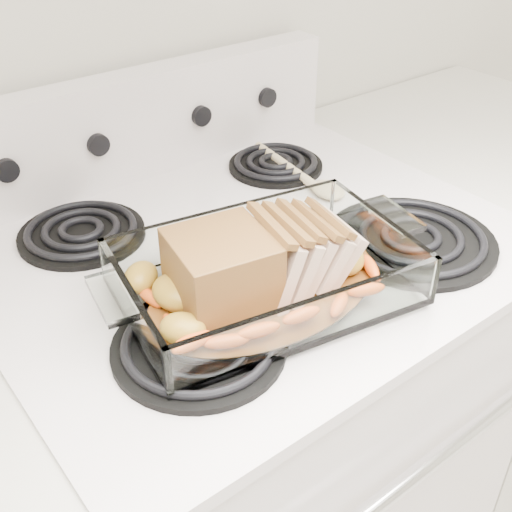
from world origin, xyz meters
TOP-DOWN VIEW (x-y plane):
  - electric_range at (0.00, 1.66)m, footprint 0.78×0.70m
  - counter_right at (0.67, 1.66)m, footprint 0.58×0.68m
  - baking_dish at (-0.07, 1.52)m, footprint 0.36×0.24m
  - pork_roast at (-0.09, 1.52)m, footprint 0.24×0.12m
  - roast_vegetables at (-0.07, 1.56)m, footprint 0.33×0.18m
  - wooden_spoon at (0.20, 1.73)m, footprint 0.05×0.25m

SIDE VIEW (x-z plane):
  - counter_right at x=0.67m, z-range 0.00..0.93m
  - electric_range at x=0.00m, z-range -0.08..1.04m
  - wooden_spoon at x=0.20m, z-range 0.94..0.95m
  - baking_dish at x=-0.07m, z-range 0.93..1.00m
  - roast_vegetables at x=-0.07m, z-range 0.95..0.99m
  - pork_roast at x=-0.09m, z-range 0.95..1.05m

